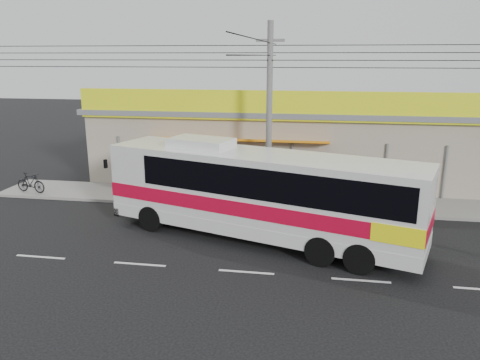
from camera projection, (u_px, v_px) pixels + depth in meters
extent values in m
plane|color=black|center=(255.00, 245.00, 19.10)|extent=(120.00, 120.00, 0.00)
cube|color=gray|center=(270.00, 200.00, 24.80)|extent=(30.00, 3.20, 0.15)
cube|color=#A19382|center=(280.00, 143.00, 29.61)|extent=(22.00, 8.00, 4.20)
cube|color=slate|center=(280.00, 108.00, 29.03)|extent=(22.60, 8.60, 0.30)
cube|color=#EAF715|center=(274.00, 106.00, 24.96)|extent=(22.00, 0.24, 1.60)
cube|color=red|center=(237.00, 105.00, 25.25)|extent=(9.00, 0.10, 1.20)
cube|color=#156A12|center=(401.00, 108.00, 23.92)|extent=(2.40, 0.10, 1.10)
cube|color=navy|center=(457.00, 109.00, 23.49)|extent=(2.20, 0.10, 1.10)
cube|color=red|center=(115.00, 103.00, 26.34)|extent=(3.00, 0.10, 1.10)
cube|color=orange|center=(237.00, 140.00, 25.59)|extent=(10.00, 1.20, 0.37)
cube|color=silver|center=(259.00, 192.00, 19.16)|extent=(13.43, 6.71, 3.20)
cube|color=red|center=(259.00, 201.00, 19.25)|extent=(13.48, 6.76, 0.61)
cube|color=#FFF90D|center=(404.00, 223.00, 16.71)|extent=(2.55, 3.22, 0.66)
cube|color=black|center=(277.00, 177.00, 18.63)|extent=(11.35, 6.06, 1.21)
cube|color=black|center=(133.00, 164.00, 21.92)|extent=(0.92, 2.36, 1.65)
cube|color=silver|center=(201.00, 143.00, 19.91)|extent=(2.99, 2.29, 0.40)
cylinder|color=black|center=(151.00, 218.00, 20.53)|extent=(1.20, 0.69, 1.15)
cylinder|color=black|center=(183.00, 203.00, 22.67)|extent=(1.20, 0.69, 1.15)
cylinder|color=black|center=(360.00, 258.00, 16.47)|extent=(1.20, 0.69, 1.15)
cylinder|color=black|center=(375.00, 235.00, 18.61)|extent=(1.20, 0.69, 1.15)
imported|color=maroon|center=(200.00, 183.00, 26.16)|extent=(1.81, 0.90, 0.91)
imported|color=black|center=(31.00, 183.00, 25.78)|extent=(1.91, 0.83, 1.11)
cylinder|color=#5F5F5D|center=(269.00, 117.00, 23.08)|extent=(0.30, 0.30, 9.10)
cube|color=#5F5F5D|center=(270.00, 40.00, 22.14)|extent=(1.36, 0.14, 0.14)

